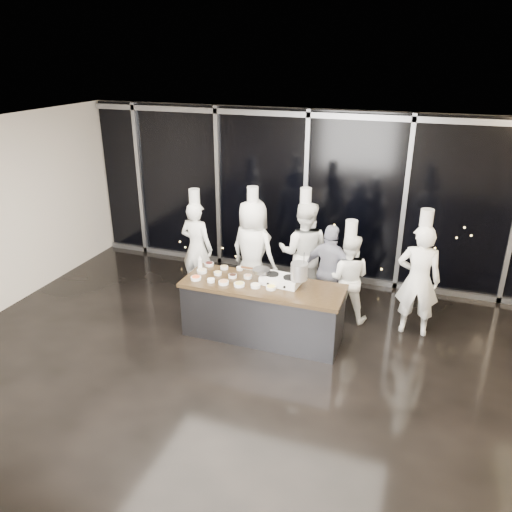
{
  "coord_description": "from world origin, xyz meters",
  "views": [
    {
      "loc": [
        2.18,
        -5.51,
        4.17
      ],
      "look_at": [
        -0.21,
        1.2,
        1.21
      ],
      "focal_mm": 35.0,
      "sensor_mm": 36.0,
      "label": 1
    }
  ],
  "objects_px": {
    "chef_center": "(304,252)",
    "frying_pan": "(261,270)",
    "stock_pot": "(299,271)",
    "chef_left": "(253,251)",
    "stove": "(281,280)",
    "guest": "(330,272)",
    "chef_right": "(348,277)",
    "chef_far_left": "(197,247)",
    "chef_side": "(418,279)",
    "demo_counter": "(263,310)"
  },
  "relations": [
    {
      "from": "chef_right",
      "to": "frying_pan",
      "type": "bearing_deg",
      "value": 32.1
    },
    {
      "from": "stove",
      "to": "stock_pot",
      "type": "height_order",
      "value": "stock_pot"
    },
    {
      "from": "stock_pot",
      "to": "stove",
      "type": "bearing_deg",
      "value": 171.97
    },
    {
      "from": "chef_center",
      "to": "frying_pan",
      "type": "bearing_deg",
      "value": 67.77
    },
    {
      "from": "chef_center",
      "to": "chef_side",
      "type": "xyz_separation_m",
      "value": [
        1.93,
        -0.47,
        -0.01
      ]
    },
    {
      "from": "guest",
      "to": "chef_center",
      "type": "bearing_deg",
      "value": -23.48
    },
    {
      "from": "demo_counter",
      "to": "chef_right",
      "type": "height_order",
      "value": "chef_right"
    },
    {
      "from": "stock_pot",
      "to": "chef_left",
      "type": "bearing_deg",
      "value": 136.12
    },
    {
      "from": "chef_far_left",
      "to": "guest",
      "type": "bearing_deg",
      "value": -175.08
    },
    {
      "from": "stove",
      "to": "chef_center",
      "type": "relative_size",
      "value": 0.29
    },
    {
      "from": "frying_pan",
      "to": "chef_right",
      "type": "xyz_separation_m",
      "value": [
        1.19,
        0.85,
        -0.3
      ]
    },
    {
      "from": "chef_far_left",
      "to": "chef_side",
      "type": "xyz_separation_m",
      "value": [
        3.83,
        -0.18,
        0.04
      ]
    },
    {
      "from": "frying_pan",
      "to": "stove",
      "type": "bearing_deg",
      "value": 2.03
    },
    {
      "from": "chef_left",
      "to": "chef_center",
      "type": "height_order",
      "value": "chef_left"
    },
    {
      "from": "frying_pan",
      "to": "chef_right",
      "type": "height_order",
      "value": "chef_right"
    },
    {
      "from": "chef_far_left",
      "to": "chef_side",
      "type": "distance_m",
      "value": 3.84
    },
    {
      "from": "frying_pan",
      "to": "chef_side",
      "type": "height_order",
      "value": "chef_side"
    },
    {
      "from": "chef_center",
      "to": "chef_right",
      "type": "relative_size",
      "value": 1.2
    },
    {
      "from": "demo_counter",
      "to": "stove",
      "type": "distance_m",
      "value": 0.58
    },
    {
      "from": "chef_center",
      "to": "guest",
      "type": "distance_m",
      "value": 0.69
    },
    {
      "from": "stove",
      "to": "chef_left",
      "type": "xyz_separation_m",
      "value": [
        -0.82,
        1.03,
        -0.03
      ]
    },
    {
      "from": "stock_pot",
      "to": "chef_side",
      "type": "bearing_deg",
      "value": 27.17
    },
    {
      "from": "chef_left",
      "to": "chef_side",
      "type": "bearing_deg",
      "value": -166.45
    },
    {
      "from": "stove",
      "to": "stock_pot",
      "type": "xyz_separation_m",
      "value": [
        0.29,
        -0.04,
        0.2
      ]
    },
    {
      "from": "frying_pan",
      "to": "stock_pot",
      "type": "relative_size",
      "value": 1.91
    },
    {
      "from": "frying_pan",
      "to": "chef_left",
      "type": "distance_m",
      "value": 1.13
    },
    {
      "from": "stove",
      "to": "chef_center",
      "type": "bearing_deg",
      "value": 94.18
    },
    {
      "from": "stove",
      "to": "guest",
      "type": "xyz_separation_m",
      "value": [
        0.58,
        0.88,
        -0.16
      ]
    },
    {
      "from": "demo_counter",
      "to": "chef_side",
      "type": "xyz_separation_m",
      "value": [
        2.2,
        0.92,
        0.47
      ]
    },
    {
      "from": "chef_far_left",
      "to": "chef_right",
      "type": "bearing_deg",
      "value": -174.94
    },
    {
      "from": "frying_pan",
      "to": "chef_side",
      "type": "xyz_separation_m",
      "value": [
        2.28,
        0.79,
        -0.14
      ]
    },
    {
      "from": "chef_center",
      "to": "guest",
      "type": "xyz_separation_m",
      "value": [
        0.56,
        -0.4,
        -0.12
      ]
    },
    {
      "from": "stove",
      "to": "chef_far_left",
      "type": "distance_m",
      "value": 2.13
    },
    {
      "from": "chef_center",
      "to": "chef_right",
      "type": "height_order",
      "value": "chef_center"
    },
    {
      "from": "chef_right",
      "to": "stove",
      "type": "bearing_deg",
      "value": 41.64
    },
    {
      "from": "chef_far_left",
      "to": "chef_side",
      "type": "bearing_deg",
      "value": -175.15
    },
    {
      "from": "chef_right",
      "to": "demo_counter",
      "type": "bearing_deg",
      "value": 37.87
    },
    {
      "from": "chef_right",
      "to": "chef_side",
      "type": "height_order",
      "value": "chef_side"
    },
    {
      "from": "stock_pot",
      "to": "chef_far_left",
      "type": "bearing_deg",
      "value": 154.59
    },
    {
      "from": "stock_pot",
      "to": "frying_pan",
      "type": "bearing_deg",
      "value": 174.54
    },
    {
      "from": "guest",
      "to": "chef_right",
      "type": "distance_m",
      "value": 0.29
    },
    {
      "from": "stock_pot",
      "to": "chef_left",
      "type": "relative_size",
      "value": 0.12
    },
    {
      "from": "stock_pot",
      "to": "guest",
      "type": "xyz_separation_m",
      "value": [
        0.29,
        0.92,
        -0.36
      ]
    },
    {
      "from": "chef_far_left",
      "to": "chef_center",
      "type": "bearing_deg",
      "value": -163.92
    },
    {
      "from": "stove",
      "to": "chef_center",
      "type": "height_order",
      "value": "chef_center"
    },
    {
      "from": "stock_pot",
      "to": "chef_left",
      "type": "distance_m",
      "value": 1.56
    },
    {
      "from": "stock_pot",
      "to": "chef_right",
      "type": "height_order",
      "value": "chef_right"
    },
    {
      "from": "demo_counter",
      "to": "stock_pot",
      "type": "bearing_deg",
      "value": 7.48
    },
    {
      "from": "stove",
      "to": "stock_pot",
      "type": "relative_size",
      "value": 2.39
    },
    {
      "from": "frying_pan",
      "to": "chef_center",
      "type": "distance_m",
      "value": 1.31
    }
  ]
}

